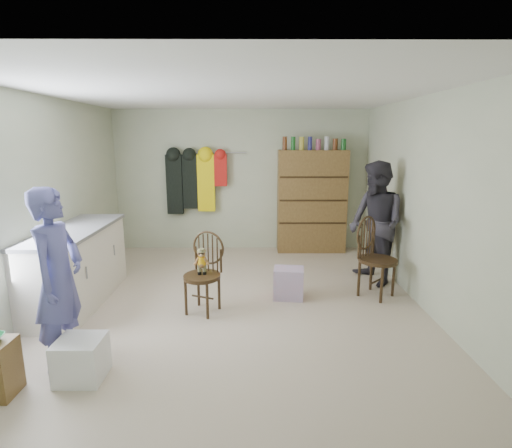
{
  "coord_description": "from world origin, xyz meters",
  "views": [
    {
      "loc": [
        0.22,
        -4.68,
        2.01
      ],
      "look_at": [
        0.25,
        0.2,
        0.95
      ],
      "focal_mm": 28.0,
      "sensor_mm": 36.0,
      "label": 1
    }
  ],
  "objects_px": {
    "counter": "(77,266)",
    "chair_far": "(374,254)",
    "chair_front": "(204,268)",
    "dresser": "(312,201)"
  },
  "relations": [
    {
      "from": "counter",
      "to": "chair_far",
      "type": "bearing_deg",
      "value": 3.2
    },
    {
      "from": "chair_far",
      "to": "chair_front",
      "type": "bearing_deg",
      "value": 147.94
    },
    {
      "from": "chair_far",
      "to": "dresser",
      "type": "xyz_separation_m",
      "value": [
        -0.51,
        2.09,
        0.36
      ]
    },
    {
      "from": "chair_far",
      "to": "dresser",
      "type": "relative_size",
      "value": 0.51
    },
    {
      "from": "chair_front",
      "to": "chair_far",
      "type": "height_order",
      "value": "chair_far"
    },
    {
      "from": "counter",
      "to": "chair_far",
      "type": "distance_m",
      "value": 3.71
    },
    {
      "from": "chair_front",
      "to": "chair_far",
      "type": "bearing_deg",
      "value": 34.76
    },
    {
      "from": "counter",
      "to": "chair_far",
      "type": "xyz_separation_m",
      "value": [
        3.71,
        0.21,
        0.08
      ]
    },
    {
      "from": "chair_front",
      "to": "dresser",
      "type": "distance_m",
      "value": 3.05
    },
    {
      "from": "dresser",
      "to": "chair_front",
      "type": "bearing_deg",
      "value": -122.16
    }
  ]
}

